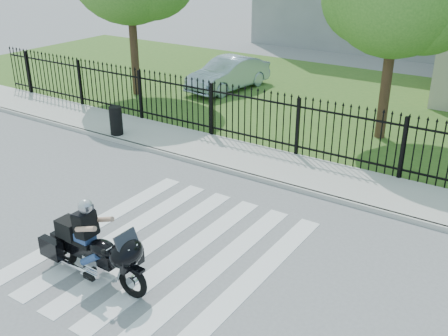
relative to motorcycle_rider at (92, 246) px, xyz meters
The scene contains 9 objects.
ground 1.70m from the motorcycle_rider, 70.19° to the left, with size 120.00×120.00×0.00m, color slate.
crosswalk 1.69m from the motorcycle_rider, 70.19° to the left, with size 5.00×5.50×0.01m, color silver, non-canonical shape.
sidewalk 6.51m from the motorcycle_rider, 85.35° to the left, with size 40.00×2.00×0.12m, color #ADAAA3.
curb 5.52m from the motorcycle_rider, 84.50° to the left, with size 40.00×0.12×0.12m, color #ADAAA3.
grass_strip 13.49m from the motorcycle_rider, 87.76° to the left, with size 40.00×12.00×0.02m, color #335A1F.
iron_fence 7.48m from the motorcycle_rider, 85.97° to the left, with size 26.00×0.04×1.80m.
motorcycle_rider is the anchor object (origin of this frame).
parked_car 13.60m from the motorcycle_rider, 112.42° to the left, with size 1.41×4.04×1.33m, color #9CAEC5.
litter_bin 7.64m from the motorcycle_rider, 131.06° to the left, with size 0.41×0.41×0.91m, color black.
Camera 1 is at (6.10, -7.01, 5.93)m, focal length 42.00 mm.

